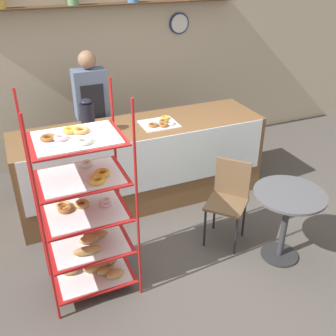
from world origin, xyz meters
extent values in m
plane|color=#4C4742|center=(0.00, 0.00, 0.00)|extent=(14.00, 14.00, 0.00)
cube|color=beige|center=(0.00, 2.59, 1.35)|extent=(10.00, 0.06, 2.70)
cube|color=#4C331E|center=(0.00, 2.44, 2.12)|extent=(3.68, 0.24, 0.02)
cylinder|color=navy|center=(1.07, 2.54, 1.82)|extent=(0.28, 0.03, 0.28)
cylinder|color=white|center=(1.07, 2.52, 1.82)|extent=(0.24, 0.00, 0.24)
cube|color=brown|center=(0.00, 1.23, 0.48)|extent=(2.87, 0.78, 0.97)
cube|color=silver|center=(0.00, 0.84, 0.66)|extent=(2.76, 0.01, 0.62)
cylinder|color=#A51919|center=(-1.27, -0.23, 0.91)|extent=(0.02, 0.02, 1.82)
cylinder|color=#A51919|center=(-0.55, -0.23, 0.91)|extent=(0.02, 0.02, 1.82)
cylinder|color=#A51919|center=(-1.27, 0.32, 0.91)|extent=(0.02, 0.02, 1.82)
cylinder|color=#A51919|center=(-0.55, 0.32, 0.91)|extent=(0.02, 0.02, 1.82)
cube|color=#A51919|center=(-0.91, 0.04, 0.12)|extent=(0.69, 0.53, 0.01)
cube|color=silver|center=(-0.91, 0.04, 0.13)|extent=(0.61, 0.47, 0.01)
ellipsoid|color=#B27F47|center=(-0.81, -0.03, 0.17)|extent=(0.16, 0.09, 0.07)
ellipsoid|color=#B27F47|center=(-0.88, 0.05, 0.18)|extent=(0.23, 0.07, 0.08)
ellipsoid|color=#B27F47|center=(-0.74, 0.09, 0.18)|extent=(0.15, 0.10, 0.08)
ellipsoid|color=tan|center=(-0.73, -0.10, 0.17)|extent=(0.17, 0.10, 0.07)
ellipsoid|color=tan|center=(-1.11, 0.10, 0.18)|extent=(0.18, 0.13, 0.09)
cube|color=#A51919|center=(-0.91, 0.04, 0.46)|extent=(0.69, 0.53, 0.01)
cube|color=silver|center=(-0.91, 0.04, 0.47)|extent=(0.61, 0.47, 0.01)
ellipsoid|color=#B27F47|center=(-0.84, 0.10, 0.51)|extent=(0.23, 0.12, 0.06)
ellipsoid|color=tan|center=(-0.91, 0.05, 0.51)|extent=(0.18, 0.10, 0.07)
ellipsoid|color=#B27F47|center=(-0.95, -0.09, 0.51)|extent=(0.25, 0.09, 0.08)
cube|color=#A51919|center=(-0.91, 0.04, 0.79)|extent=(0.69, 0.53, 0.01)
cube|color=silver|center=(-0.91, 0.04, 0.80)|extent=(0.61, 0.47, 0.01)
torus|color=silver|center=(-0.71, 0.11, 0.83)|extent=(0.10, 0.10, 0.03)
torus|color=tan|center=(-1.06, 0.17, 0.83)|extent=(0.13, 0.13, 0.03)
torus|color=#EAB2C1|center=(-0.73, 0.07, 0.82)|extent=(0.10, 0.10, 0.03)
torus|color=tan|center=(-0.92, 0.13, 0.83)|extent=(0.13, 0.13, 0.04)
torus|color=brown|center=(-1.06, 0.11, 0.83)|extent=(0.12, 0.12, 0.04)
cube|color=#A51919|center=(-0.91, 0.04, 1.13)|extent=(0.69, 0.53, 0.01)
cube|color=silver|center=(-0.91, 0.04, 1.14)|extent=(0.61, 0.47, 0.01)
torus|color=gold|center=(-0.75, -0.01, 1.17)|extent=(0.13, 0.13, 0.04)
torus|color=gold|center=(-0.81, -0.11, 1.17)|extent=(0.12, 0.12, 0.04)
torus|color=silver|center=(-0.83, 0.20, 1.16)|extent=(0.11, 0.11, 0.04)
cube|color=#A51919|center=(-0.91, 0.04, 1.46)|extent=(0.69, 0.53, 0.01)
cube|color=silver|center=(-0.91, 0.04, 1.48)|extent=(0.61, 0.47, 0.01)
torus|color=tan|center=(-0.86, 0.12, 1.50)|extent=(0.13, 0.13, 0.03)
torus|color=#EAB2C1|center=(-1.02, 0.04, 1.50)|extent=(0.11, 0.11, 0.03)
torus|color=silver|center=(-0.88, -0.08, 1.50)|extent=(0.13, 0.13, 0.04)
torus|color=brown|center=(-1.10, 0.07, 1.50)|extent=(0.12, 0.12, 0.03)
torus|color=gold|center=(-0.93, 0.14, 1.50)|extent=(0.11, 0.11, 0.04)
cube|color=#282833|center=(-0.41, 1.82, 0.46)|extent=(0.23, 0.19, 0.92)
cube|color=slate|center=(-0.41, 1.82, 1.21)|extent=(0.38, 0.22, 0.58)
cube|color=black|center=(-0.41, 1.70, 1.11)|extent=(0.27, 0.01, 0.49)
sphere|color=#8C664C|center=(-0.41, 1.82, 1.61)|extent=(0.21, 0.21, 0.21)
cylinder|color=#262628|center=(0.90, -0.32, 0.01)|extent=(0.37, 0.37, 0.02)
cylinder|color=#333338|center=(0.90, -0.32, 0.37)|extent=(0.06, 0.06, 0.70)
cylinder|color=#4C4C51|center=(0.90, -0.32, 0.73)|extent=(0.67, 0.67, 0.02)
cylinder|color=black|center=(0.27, 0.12, 0.23)|extent=(0.02, 0.02, 0.45)
cylinder|color=black|center=(0.49, -0.12, 0.23)|extent=(0.02, 0.02, 0.45)
cylinder|color=black|center=(0.51, 0.34, 0.23)|extent=(0.02, 0.02, 0.45)
cylinder|color=black|center=(0.73, 0.10, 0.23)|extent=(0.02, 0.02, 0.45)
cube|color=brown|center=(0.50, 0.11, 0.47)|extent=(0.54, 0.54, 0.03)
cube|color=brown|center=(0.63, 0.23, 0.68)|extent=(0.27, 0.28, 0.40)
cylinder|color=black|center=(-0.58, 1.23, 1.14)|extent=(0.15, 0.15, 0.34)
ellipsoid|color=black|center=(-0.58, 1.23, 1.33)|extent=(0.13, 0.13, 0.06)
cube|color=white|center=(0.21, 1.17, 0.97)|extent=(0.41, 0.36, 0.01)
torus|color=brown|center=(0.27, 1.17, 1.00)|extent=(0.11, 0.11, 0.04)
torus|color=brown|center=(0.12, 1.12, 1.00)|extent=(0.11, 0.11, 0.03)
torus|color=brown|center=(0.22, 1.08, 1.00)|extent=(0.11, 0.11, 0.03)
torus|color=gold|center=(0.32, 1.27, 1.00)|extent=(0.10, 0.10, 0.03)
torus|color=silver|center=(0.31, 1.10, 1.00)|extent=(0.12, 0.12, 0.03)
camera|label=1|loc=(-1.33, -2.68, 2.69)|focal=42.00mm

